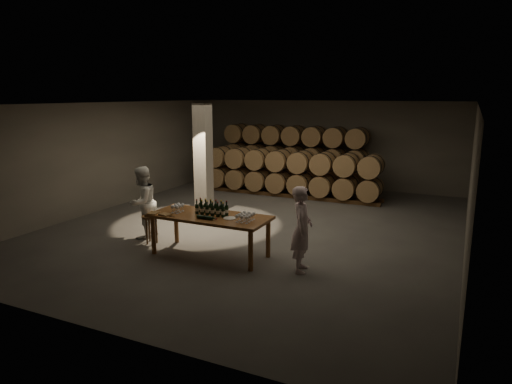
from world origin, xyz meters
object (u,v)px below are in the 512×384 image
at_px(notebook_near, 165,214).
at_px(person_woman, 142,202).
at_px(plate, 230,218).
at_px(tasting_table, 210,220).
at_px(stool, 150,221).
at_px(person_man, 302,229).
at_px(bottle_cluster, 212,209).

distance_m(notebook_near, person_woman, 1.52).
bearing_deg(plate, tasting_table, 174.66).
bearing_deg(stool, tasting_table, -4.76).
bearing_deg(notebook_near, plate, 26.95).
height_order(plate, stool, plate).
height_order(tasting_table, stool, tasting_table).
distance_m(stool, person_man, 3.80).
height_order(bottle_cluster, person_man, person_man).
distance_m(bottle_cluster, stool, 1.78).
height_order(tasting_table, person_woman, person_woman).
bearing_deg(person_woman, bottle_cluster, 77.03).
xyz_separation_m(tasting_table, person_man, (2.08, -0.00, 0.06)).
distance_m(tasting_table, person_woman, 2.18).
relative_size(tasting_table, plate, 9.72).
bearing_deg(person_man, notebook_near, 82.65).
bearing_deg(notebook_near, person_woman, 160.21).
distance_m(bottle_cluster, plate, 0.52).
height_order(tasting_table, plate, plate).
bearing_deg(person_woman, person_man, 80.79).
bearing_deg(bottle_cluster, notebook_near, -152.60).
bearing_deg(person_man, bottle_cluster, 73.32).
bearing_deg(notebook_near, tasting_table, 37.48).
bearing_deg(plate, notebook_near, -165.81).
distance_m(stool, person_woman, 0.62).
relative_size(plate, person_woman, 0.15).
xyz_separation_m(bottle_cluster, person_man, (2.07, -0.06, -0.16)).
distance_m(tasting_table, notebook_near, 0.96).
height_order(tasting_table, notebook_near, notebook_near).
bearing_deg(bottle_cluster, stool, 177.24).
bearing_deg(person_woman, notebook_near, 53.96).
height_order(tasting_table, bottle_cluster, bottle_cluster).
relative_size(stool, person_woman, 0.38).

